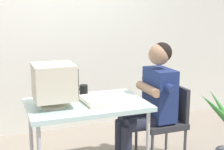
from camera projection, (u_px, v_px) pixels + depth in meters
wall_back at (78, 18)px, 4.34m from camera, size 8.00×0.10×3.00m
desk at (87, 108)px, 3.13m from camera, size 1.13×0.73×0.76m
crt_monitor at (54, 82)px, 2.95m from camera, size 0.38×0.35×0.39m
keyboard at (91, 100)px, 3.13m from camera, size 0.21×0.43×0.03m
office_chair at (166, 118)px, 3.50m from camera, size 0.45×0.45×0.83m
person_seated at (151, 98)px, 3.39m from camera, size 0.70×0.59×1.30m
desk_mug at (84, 90)px, 3.37m from camera, size 0.08×0.10×0.11m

